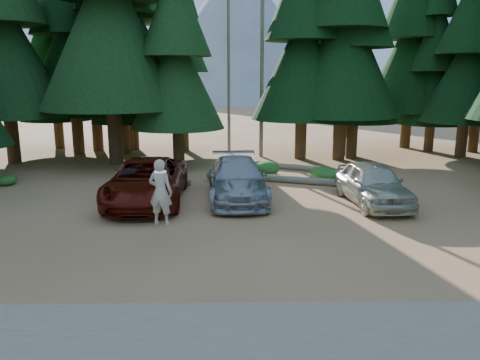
% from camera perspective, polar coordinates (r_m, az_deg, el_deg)
% --- Properties ---
extents(ground, '(160.00, 160.00, 0.00)m').
position_cam_1_polar(ground, '(15.08, 2.50, -6.44)').
color(ground, olive).
rests_on(ground, ground).
extents(gravel_strip, '(26.00, 3.50, 0.01)m').
position_cam_1_polar(gravel_strip, '(9.20, 4.78, -19.70)').
color(gravel_strip, gray).
rests_on(gravel_strip, ground).
extents(forest_belt_north, '(36.00, 7.00, 22.00)m').
position_cam_1_polar(forest_belt_north, '(29.66, 0.97, 3.04)').
color(forest_belt_north, black).
rests_on(forest_belt_north, ground).
extents(snag_front, '(0.24, 0.24, 12.00)m').
position_cam_1_polar(snag_front, '(28.80, 2.69, 14.73)').
color(snag_front, gray).
rests_on(snag_front, ground).
extents(snag_back, '(0.20, 0.20, 10.00)m').
position_cam_1_polar(snag_back, '(30.24, -1.38, 12.74)').
color(snag_back, gray).
rests_on(snag_back, ground).
extents(mountain_peak, '(48.00, 50.00, 28.00)m').
position_cam_1_polar(mountain_peak, '(102.78, -1.66, 16.91)').
color(mountain_peak, gray).
rests_on(mountain_peak, ground).
extents(red_pickup, '(3.00, 6.21, 1.70)m').
position_cam_1_polar(red_pickup, '(18.79, -11.29, -0.15)').
color(red_pickup, '#5C1107').
rests_on(red_pickup, ground).
extents(silver_minivan_center, '(2.62, 5.74, 1.63)m').
position_cam_1_polar(silver_minivan_center, '(18.94, -0.35, 0.08)').
color(silver_minivan_center, '#A6A8AE').
rests_on(silver_minivan_center, ground).
extents(silver_minivan_right, '(2.35, 4.93, 1.62)m').
position_cam_1_polar(silver_minivan_right, '(18.92, 15.88, -0.42)').
color(silver_minivan_right, beige).
rests_on(silver_minivan_right, ground).
extents(frisbee_player, '(0.81, 0.62, 1.96)m').
position_cam_1_polar(frisbee_player, '(13.89, -9.66, -1.43)').
color(frisbee_player, beige).
rests_on(frisbee_player, ground).
extents(log_left, '(3.59, 1.00, 0.26)m').
position_cam_1_polar(log_left, '(22.10, -10.56, -0.14)').
color(log_left, gray).
rests_on(log_left, ground).
extents(log_mid, '(3.46, 1.89, 0.30)m').
position_cam_1_polar(log_mid, '(25.30, 5.74, 1.67)').
color(log_mid, gray).
rests_on(log_mid, ground).
extents(log_right, '(5.02, 2.08, 0.33)m').
position_cam_1_polar(log_right, '(22.14, 4.94, 0.15)').
color(log_right, gray).
rests_on(log_right, ground).
extents(shrub_far_left, '(1.05, 1.05, 0.58)m').
position_cam_1_polar(shrub_far_left, '(24.06, -10.97, 1.26)').
color(shrub_far_left, '#2A5B1B').
rests_on(shrub_far_left, ground).
extents(shrub_left, '(0.87, 0.87, 0.48)m').
position_cam_1_polar(shrub_left, '(22.85, -11.63, 0.51)').
color(shrub_left, '#2A5B1B').
rests_on(shrub_left, ground).
extents(shrub_center_left, '(1.29, 1.29, 0.71)m').
position_cam_1_polar(shrub_center_left, '(23.64, 3.31, 1.44)').
color(shrub_center_left, '#2A5B1B').
rests_on(shrub_center_left, ground).
extents(shrub_center_right, '(0.96, 0.96, 0.53)m').
position_cam_1_polar(shrub_center_right, '(22.42, -2.92, 0.59)').
color(shrub_center_right, '#2A5B1B').
rests_on(shrub_center_right, ground).
extents(shrub_right, '(1.06, 1.06, 0.58)m').
position_cam_1_polar(shrub_right, '(23.14, 9.81, 0.87)').
color(shrub_right, '#2A5B1B').
rests_on(shrub_right, ground).
extents(shrub_far_right, '(1.16, 1.16, 0.64)m').
position_cam_1_polar(shrub_far_right, '(22.50, 10.98, 0.56)').
color(shrub_far_right, '#2A5B1B').
rests_on(shrub_far_right, ground).
extents(shrub_edge_west, '(0.87, 0.87, 0.48)m').
position_cam_1_polar(shrub_edge_west, '(23.98, -26.57, -0.01)').
color(shrub_edge_west, '#2A5B1B').
rests_on(shrub_edge_west, ground).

